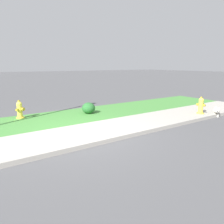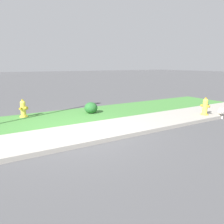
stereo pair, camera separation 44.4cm
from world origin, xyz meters
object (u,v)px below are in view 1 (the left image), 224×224
fire_hydrant_mid_block (20,110)px  fire_hydrant_by_grass_verge (201,106)px  shrub_bush_near_lamp (89,108)px  small_white_dog (216,111)px

fire_hydrant_mid_block → fire_hydrant_by_grass_verge: fire_hydrant_by_grass_verge is taller
shrub_bush_near_lamp → small_white_dog: bearing=-41.0°
fire_hydrant_mid_block → fire_hydrant_by_grass_verge: size_ratio=0.97×
small_white_dog → fire_hydrant_by_grass_verge: bearing=-122.4°
fire_hydrant_mid_block → fire_hydrant_by_grass_verge: 7.17m
small_white_dog → shrub_bush_near_lamp: bearing=-79.0°
fire_hydrant_by_grass_verge → shrub_bush_near_lamp: 4.63m
shrub_bush_near_lamp → fire_hydrant_mid_block: bearing=163.8°
small_white_dog → fire_hydrant_mid_block: bearing=-70.6°
fire_hydrant_by_grass_verge → small_white_dog: (0.06, -0.64, -0.11)m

